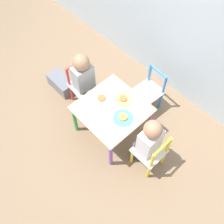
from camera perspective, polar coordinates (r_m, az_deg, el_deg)
name	(u,v)px	position (r m, az deg, el deg)	size (l,w,h in m)	color
ground_plane	(112,130)	(2.81, 0.00, -3.95)	(6.00, 6.00, 0.00)	#7F664C
kids_table	(112,112)	(2.50, 0.00, 0.07)	(0.60, 0.60, 0.42)	beige
chair_yellow	(151,153)	(2.44, 8.52, -8.77)	(0.26, 0.26, 0.52)	silver
chair_red	(82,85)	(2.84, -6.47, 5.79)	(0.28, 0.28, 0.52)	silver
chair_blue	(150,91)	(2.81, 8.19, 4.53)	(0.28, 0.28, 0.52)	silver
child_right	(148,140)	(2.30, 7.93, -6.00)	(0.21, 0.20, 0.72)	#38383D
child_left	(84,78)	(2.67, -6.11, 7.44)	(0.22, 0.21, 0.72)	#38383D
plate_right	(123,118)	(2.39, 2.41, -1.22)	(0.19, 0.19, 0.03)	#4C9EE0
plate_left	(102,99)	(2.50, -2.30, 2.94)	(0.18, 0.18, 0.03)	white
plate_back	(123,99)	(2.50, 2.44, 2.83)	(0.17, 0.17, 0.03)	#EADB66
storage_bin	(61,83)	(3.13, -10.95, 6.17)	(0.33, 0.17, 0.15)	slate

